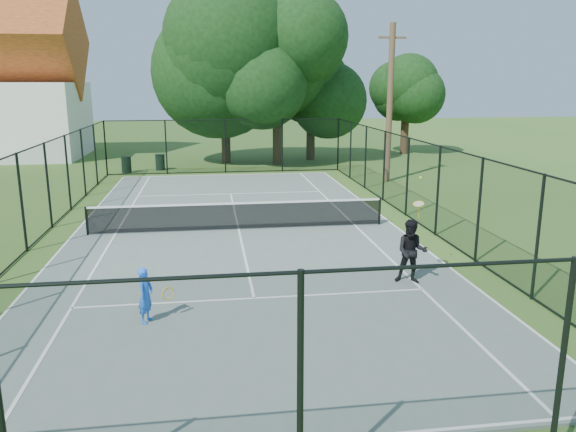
{
  "coord_description": "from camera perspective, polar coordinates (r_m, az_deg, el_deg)",
  "views": [
    {
      "loc": [
        -0.96,
        -18.72,
        4.98
      ],
      "look_at": [
        1.29,
        -3.0,
        1.2
      ],
      "focal_mm": 35.0,
      "sensor_mm": 36.0,
      "label": 1
    }
  ],
  "objects": [
    {
      "name": "ground",
      "position": [
        19.39,
        -5.03,
        -1.54
      ],
      "size": [
        120.0,
        120.0,
        0.0
      ],
      "primitive_type": "plane",
      "color": "#396522"
    },
    {
      "name": "tennis_court",
      "position": [
        19.38,
        -5.03,
        -1.46
      ],
      "size": [
        11.0,
        24.0,
        0.06
      ],
      "primitive_type": "cube",
      "color": "slate",
      "rests_on": "ground"
    },
    {
      "name": "tennis_net",
      "position": [
        19.25,
        -5.06,
        0.12
      ],
      "size": [
        10.08,
        0.08,
        0.95
      ],
      "color": "black",
      "rests_on": "tennis_court"
    },
    {
      "name": "fence",
      "position": [
        19.06,
        -5.12,
        2.82
      ],
      "size": [
        13.1,
        26.1,
        3.0
      ],
      "color": "black",
      "rests_on": "ground"
    },
    {
      "name": "tree_near_left",
      "position": [
        36.0,
        -6.54,
        15.77
      ],
      "size": [
        8.13,
        8.13,
        10.6
      ],
      "color": "#332114",
      "rests_on": "ground"
    },
    {
      "name": "tree_near_mid",
      "position": [
        34.98,
        -1.14,
        14.58
      ],
      "size": [
        7.08,
        7.08,
        9.26
      ],
      "color": "#332114",
      "rests_on": "ground"
    },
    {
      "name": "tree_near_right",
      "position": [
        37.18,
        2.36,
        12.62
      ],
      "size": [
        5.12,
        5.12,
        7.06
      ],
      "color": "#332114",
      "rests_on": "ground"
    },
    {
      "name": "tree_far_right",
      "position": [
        41.2,
        11.91,
        11.32
      ],
      "size": [
        4.51,
        4.51,
        5.96
      ],
      "color": "#332114",
      "rests_on": "ground"
    },
    {
      "name": "trash_bin_left",
      "position": [
        33.11,
        -16.1,
        5.04
      ],
      "size": [
        0.58,
        0.58,
        0.93
      ],
      "color": "black",
      "rests_on": "ground"
    },
    {
      "name": "trash_bin_right",
      "position": [
        33.7,
        -12.86,
        5.36
      ],
      "size": [
        0.58,
        0.58,
        0.92
      ],
      "color": "black",
      "rests_on": "ground"
    },
    {
      "name": "utility_pole",
      "position": [
        29.2,
        10.3,
        11.22
      ],
      "size": [
        1.4,
        0.3,
        7.84
      ],
      "color": "#4C3823",
      "rests_on": "ground"
    },
    {
      "name": "player_blue",
      "position": [
        12.2,
        -14.24,
        -7.78
      ],
      "size": [
        0.8,
        0.51,
        1.2
      ],
      "color": "blue",
      "rests_on": "tennis_court"
    },
    {
      "name": "player_black",
      "position": [
        14.37,
        12.45,
        -3.53
      ],
      "size": [
        0.95,
        1.05,
        2.61
      ],
      "color": "black",
      "rests_on": "tennis_court"
    }
  ]
}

